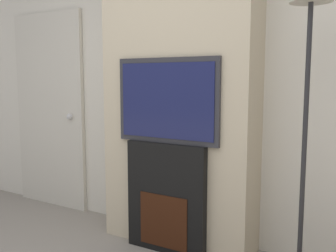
{
  "coord_description": "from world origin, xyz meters",
  "views": [
    {
      "loc": [
        1.41,
        -0.75,
        1.32
      ],
      "look_at": [
        0.0,
        1.65,
        0.98
      ],
      "focal_mm": 40.0,
      "sensor_mm": 36.0,
      "label": 1
    }
  ],
  "objects": [
    {
      "name": "entry_door",
      "position": [
        -1.62,
        1.97,
        1.0
      ],
      "size": [
        0.93,
        0.09,
        1.99
      ],
      "color": "beige",
      "rests_on": "ground_plane"
    },
    {
      "name": "fireplace",
      "position": [
        0.0,
        1.65,
        0.42
      ],
      "size": [
        0.66,
        0.15,
        0.85
      ],
      "color": "black",
      "rests_on": "ground_plane"
    },
    {
      "name": "wall_back",
      "position": [
        0.0,
        2.03,
        1.35
      ],
      "size": [
        6.0,
        0.06,
        2.7
      ],
      "color": "silver",
      "rests_on": "ground_plane"
    },
    {
      "name": "television",
      "position": [
        0.0,
        1.64,
        1.17
      ],
      "size": [
        0.84,
        0.07,
        0.63
      ],
      "color": "#2D2D33",
      "rests_on": "fireplace"
    },
    {
      "name": "floor_lamp",
      "position": [
        0.99,
        1.61,
        1.2
      ],
      "size": [
        0.33,
        0.33,
        1.87
      ],
      "color": "#262628",
      "rests_on": "ground_plane"
    },
    {
      "name": "chimney_breast",
      "position": [
        0.0,
        1.82,
        1.35
      ],
      "size": [
        1.23,
        0.35,
        2.7
      ],
      "color": "beige",
      "rests_on": "ground_plane"
    }
  ]
}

